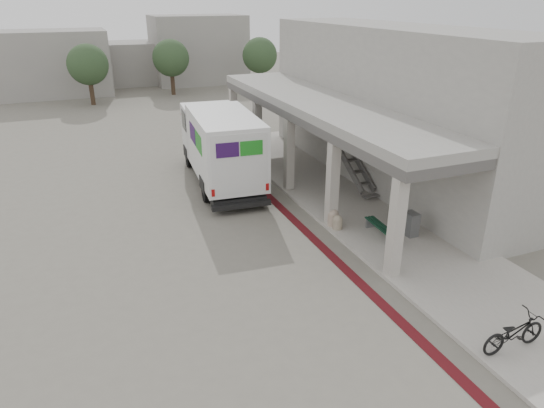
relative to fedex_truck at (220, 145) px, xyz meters
name	(u,v)px	position (x,y,z in m)	size (l,w,h in m)	color
ground	(286,241)	(0.41, -6.72, -1.85)	(120.00, 120.00, 0.00)	#686359
bike_lane_stripe	(289,215)	(1.41, -4.72, -1.84)	(0.35, 40.00, 0.01)	#541016
sidewalk	(379,221)	(4.41, -6.72, -1.79)	(4.40, 28.00, 0.12)	#9B968B
transit_building	(383,108)	(7.24, -2.22, 1.55)	(7.60, 17.00, 7.00)	gray
distant_backdrop	(108,59)	(-2.44, 29.16, 0.86)	(28.00, 10.00, 6.50)	gray
tree_left	(88,65)	(-4.59, 21.28, 1.33)	(3.20, 3.20, 4.80)	#38281C
tree_mid	(171,58)	(2.41, 23.28, 1.33)	(3.20, 3.20, 4.80)	#38281C
tree_right	(260,56)	(10.41, 22.28, 1.33)	(3.20, 3.20, 4.80)	#38281C
fedex_truck	(220,145)	(0.00, 0.00, 0.00)	(3.15, 8.30, 3.47)	black
bench	(380,228)	(3.67, -7.83, -1.44)	(0.48, 1.72, 0.40)	slate
bollard_near	(333,217)	(2.51, -6.41, -1.41)	(0.42, 0.42, 0.63)	gray
bollard_far	(338,222)	(2.51, -6.75, -1.45)	(0.36, 0.36, 0.54)	gray
utility_cabinet	(411,224)	(4.71, -8.21, -1.28)	(0.40, 0.53, 0.88)	slate
bicycle_black	(514,332)	(3.17, -14.33, -1.24)	(0.65, 1.86, 0.98)	black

